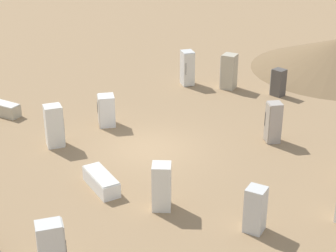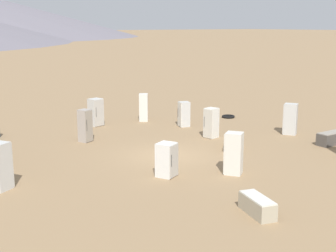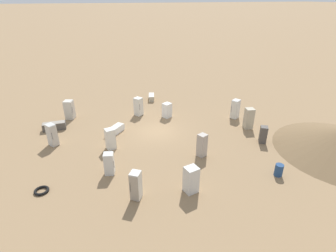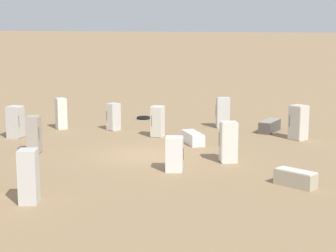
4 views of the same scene
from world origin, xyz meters
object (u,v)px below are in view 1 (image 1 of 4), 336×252
discarded_fridge_5 (5,109)px  discarded_fridge_11 (273,122)px  discarded_fridge_3 (101,181)px  discarded_fridge_12 (54,126)px  discarded_fridge_10 (162,186)px  discarded_fridge_6 (255,209)px  discarded_fridge_9 (106,110)px  discarded_fridge_14 (278,82)px  discarded_fridge_4 (229,71)px  discarded_fridge_7 (187,68)px  discarded_fridge_8 (52,250)px

discarded_fridge_5 → discarded_fridge_11: size_ratio=0.95×
discarded_fridge_3 → discarded_fridge_12: 4.28m
discarded_fridge_12 → discarded_fridge_10: bearing=22.6°
discarded_fridge_5 → discarded_fridge_11: bearing=107.2°
discarded_fridge_6 → discarded_fridge_9: (-7.53, 6.54, -0.06)m
discarded_fridge_14 → discarded_fridge_12: bearing=166.0°
discarded_fridge_12 → discarded_fridge_14: size_ratio=1.28×
discarded_fridge_4 → discarded_fridge_6: (2.94, -12.73, -0.15)m
discarded_fridge_3 → discarded_fridge_7: discarded_fridge_7 is taller
discarded_fridge_5 → discarded_fridge_12: discarded_fridge_12 is taller
discarded_fridge_8 → discarded_fridge_10: bearing=122.6°
discarded_fridge_11 → discarded_fridge_14: discarded_fridge_11 is taller
discarded_fridge_8 → discarded_fridge_14: 16.87m
discarded_fridge_4 → discarded_fridge_9: discarded_fridge_4 is taller
discarded_fridge_5 → discarded_fridge_10: bearing=73.4°
discarded_fridge_5 → discarded_fridge_12: bearing=73.2°
discarded_fridge_8 → discarded_fridge_14: (4.97, 16.12, -0.20)m
discarded_fridge_6 → discarded_fridge_4: bearing=117.1°
discarded_fridge_3 → discarded_fridge_7: bearing=42.2°
discarded_fridge_6 → discarded_fridge_7: 13.76m
discarded_fridge_6 → discarded_fridge_14: size_ratio=1.11×
discarded_fridge_9 → discarded_fridge_5: bearing=65.9°
discarded_fridge_14 → discarded_fridge_10: bearing=-162.1°
discarded_fridge_7 → discarded_fridge_8: size_ratio=1.03×
discarded_fridge_5 → discarded_fridge_12: (3.74, -2.35, 0.60)m
discarded_fridge_3 → discarded_fridge_14: bearing=18.9°
discarded_fridge_6 → discarded_fridge_10: bearing=-174.8°
discarded_fridge_7 → discarded_fridge_10: (1.94, -12.23, -0.09)m
discarded_fridge_6 → discarded_fridge_10: 3.29m
discarded_fridge_6 → discarded_fridge_5: bearing=167.4°
discarded_fridge_9 → discarded_fridge_4: bearing=-62.7°
discarded_fridge_3 → discarded_fridge_9: (-1.80, 5.35, 0.42)m
discarded_fridge_4 → discarded_fridge_9: bearing=155.1°
discarded_fridge_6 → discarded_fridge_8: bearing=-130.3°
discarded_fridge_14 → discarded_fridge_5: bearing=147.8°
discarded_fridge_9 → discarded_fridge_10: size_ratio=0.85×
discarded_fridge_9 → discarded_fridge_3: bearing=172.4°
discarded_fridge_7 → discarded_fridge_12: bearing=35.9°
discarded_fridge_7 → discarded_fridge_9: discarded_fridge_7 is taller
discarded_fridge_8 → discarded_fridge_10: 4.74m
discarded_fridge_5 → discarded_fridge_10: 11.07m
discarded_fridge_6 → discarded_fridge_9: bearing=153.2°
discarded_fridge_6 → discarded_fridge_10: size_ratio=0.93×
discarded_fridge_9 → discarded_fridge_10: 7.40m
discarded_fridge_11 → discarded_fridge_12: bearing=83.6°
discarded_fridge_5 → discarded_fridge_6: (12.63, -6.36, 0.48)m
discarded_fridge_5 → discarded_fridge_6: size_ratio=1.07×
discarded_fridge_10 → discarded_fridge_3: bearing=152.3°
discarded_fridge_4 → discarded_fridge_14: (2.64, -0.38, -0.23)m
discarded_fridge_4 → discarded_fridge_11: bearing=-142.5°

